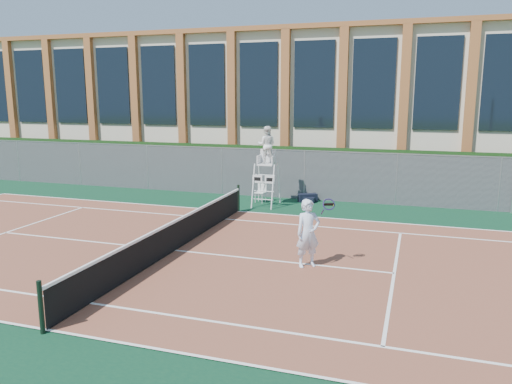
% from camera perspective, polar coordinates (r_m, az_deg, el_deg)
% --- Properties ---
extents(ground, '(120.00, 120.00, 0.00)m').
position_cam_1_polar(ground, '(15.34, -9.27, -6.70)').
color(ground, '#233814').
extents(apron, '(36.00, 20.00, 0.01)m').
position_cam_1_polar(apron, '(16.19, -7.64, -5.69)').
color(apron, '#0B3320').
rests_on(apron, ground).
extents(tennis_court, '(23.77, 10.97, 0.02)m').
position_cam_1_polar(tennis_court, '(15.33, -9.27, -6.63)').
color(tennis_court, brown).
rests_on(tennis_court, apron).
extents(tennis_net, '(0.10, 11.30, 1.10)m').
position_cam_1_polar(tennis_net, '(15.19, -9.33, -4.77)').
color(tennis_net, black).
rests_on(tennis_net, ground).
extents(fence, '(40.00, 0.06, 2.20)m').
position_cam_1_polar(fence, '(23.06, 0.70, 2.15)').
color(fence, '#595E60').
rests_on(fence, ground).
extents(hedge, '(40.00, 1.40, 2.20)m').
position_cam_1_polar(hedge, '(24.20, 1.55, 2.56)').
color(hedge, black).
rests_on(hedge, ground).
extents(building, '(45.00, 10.60, 8.22)m').
position_cam_1_polar(building, '(31.65, 5.75, 10.00)').
color(building, beige).
rests_on(building, ground).
extents(umpire_chair, '(0.96, 1.47, 3.42)m').
position_cam_1_polar(umpire_chair, '(21.00, 1.22, 5.14)').
color(umpire_chair, white).
rests_on(umpire_chair, ground).
extents(plastic_chair, '(0.48, 0.48, 0.90)m').
position_cam_1_polar(plastic_chair, '(21.94, 0.61, 0.21)').
color(plastic_chair, silver).
rests_on(plastic_chair, apron).
extents(sports_bag_near, '(0.89, 0.69, 0.35)m').
position_cam_1_polar(sports_bag_near, '(22.18, 5.92, -0.65)').
color(sports_bag_near, black).
rests_on(sports_bag_near, apron).
extents(sports_bag_far, '(0.62, 0.33, 0.24)m').
position_cam_1_polar(sports_bag_far, '(22.02, 5.96, -0.89)').
color(sports_bag_far, black).
rests_on(sports_bag_far, apron).
extents(tennis_player, '(1.09, 0.84, 1.87)m').
position_cam_1_polar(tennis_player, '(13.57, 5.99, -4.69)').
color(tennis_player, white).
rests_on(tennis_player, tennis_court).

